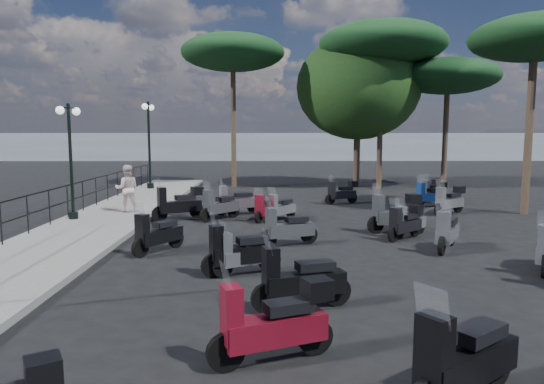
{
  "coord_description": "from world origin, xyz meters",
  "views": [
    {
      "loc": [
        -1.01,
        -11.42,
        2.98
      ],
      "look_at": [
        -0.89,
        3.21,
        1.2
      ],
      "focal_mm": 32.0,
      "sensor_mm": 36.0,
      "label": 1
    }
  ],
  "objects_px": {
    "scooter_4": "(179,204)",
    "scooter_13": "(463,362)",
    "scooter_2": "(240,252)",
    "scooter_14": "(447,232)",
    "scooter_8": "(244,255)",
    "scooter_7": "(300,281)",
    "scooter_16": "(281,209)",
    "scooter_29": "(431,195)",
    "lamp_post_1": "(70,154)",
    "broadleaf_tree": "(358,87)",
    "scooter_15": "(409,223)",
    "pine_3": "(535,39)",
    "scooter_28": "(449,201)",
    "scooter_22": "(405,223)",
    "pine_1": "(448,77)",
    "scooter_9": "(288,229)",
    "scooter_10": "(265,209)",
    "pine_0": "(382,45)",
    "scooter_21": "(395,214)",
    "pine_2": "(233,53)",
    "scooter_6": "(274,324)",
    "pedestrian_far": "(127,188)",
    "scooter_5": "(236,202)",
    "scooter_11": "(219,206)",
    "scooter_17": "(342,193)",
    "lamp_post_2": "(149,139)",
    "scooter_3": "(157,235)"
  },
  "relations": [
    {
      "from": "scooter_4",
      "to": "scooter_13",
      "type": "distance_m",
      "value": 12.66
    },
    {
      "from": "scooter_2",
      "to": "scooter_14",
      "type": "xyz_separation_m",
      "value": [
        5.15,
        2.07,
        -0.01
      ]
    },
    {
      "from": "scooter_8",
      "to": "scooter_7",
      "type": "bearing_deg",
      "value": 177.11
    },
    {
      "from": "scooter_16",
      "to": "scooter_29",
      "type": "relative_size",
      "value": 0.81
    },
    {
      "from": "lamp_post_1",
      "to": "broadleaf_tree",
      "type": "relative_size",
      "value": 0.45
    },
    {
      "from": "scooter_15",
      "to": "pine_3",
      "type": "height_order",
      "value": "pine_3"
    },
    {
      "from": "scooter_4",
      "to": "broadleaf_tree",
      "type": "xyz_separation_m",
      "value": [
        8.06,
        10.71,
        4.95
      ]
    },
    {
      "from": "scooter_4",
      "to": "scooter_28",
      "type": "distance_m",
      "value": 9.83
    },
    {
      "from": "scooter_15",
      "to": "scooter_22",
      "type": "bearing_deg",
      "value": 106.42
    },
    {
      "from": "scooter_28",
      "to": "pine_1",
      "type": "relative_size",
      "value": 0.21
    },
    {
      "from": "scooter_9",
      "to": "scooter_28",
      "type": "xyz_separation_m",
      "value": [
        6.18,
        5.0,
        0.04
      ]
    },
    {
      "from": "scooter_22",
      "to": "scooter_10",
      "type": "bearing_deg",
      "value": 12.21
    },
    {
      "from": "scooter_2",
      "to": "scooter_13",
      "type": "distance_m",
      "value": 5.68
    },
    {
      "from": "pine_1",
      "to": "scooter_28",
      "type": "bearing_deg",
      "value": -108.53
    },
    {
      "from": "scooter_28",
      "to": "broadleaf_tree",
      "type": "xyz_separation_m",
      "value": [
        -1.71,
        9.6,
        5.0
      ]
    },
    {
      "from": "scooter_13",
      "to": "scooter_22",
      "type": "bearing_deg",
      "value": -47.5
    },
    {
      "from": "broadleaf_tree",
      "to": "pine_3",
      "type": "distance_m",
      "value": 10.63
    },
    {
      "from": "pine_0",
      "to": "pine_3",
      "type": "relative_size",
      "value": 1.23
    },
    {
      "from": "scooter_21",
      "to": "pine_2",
      "type": "distance_m",
      "value": 15.36
    },
    {
      "from": "scooter_2",
      "to": "scooter_6",
      "type": "bearing_deg",
      "value": 168.34
    },
    {
      "from": "pedestrian_far",
      "to": "pine_2",
      "type": "distance_m",
      "value": 11.92
    },
    {
      "from": "scooter_5",
      "to": "scooter_10",
      "type": "height_order",
      "value": "scooter_5"
    },
    {
      "from": "scooter_4",
      "to": "scooter_11",
      "type": "height_order",
      "value": "scooter_4"
    },
    {
      "from": "scooter_7",
      "to": "scooter_17",
      "type": "relative_size",
      "value": 1.19
    },
    {
      "from": "scooter_4",
      "to": "lamp_post_1",
      "type": "bearing_deg",
      "value": 71.64
    },
    {
      "from": "scooter_14",
      "to": "scooter_29",
      "type": "height_order",
      "value": "scooter_14"
    },
    {
      "from": "scooter_2",
      "to": "scooter_6",
      "type": "distance_m",
      "value": 4.01
    },
    {
      "from": "scooter_6",
      "to": "scooter_8",
      "type": "distance_m",
      "value": 4.03
    },
    {
      "from": "broadleaf_tree",
      "to": "lamp_post_2",
      "type": "bearing_deg",
      "value": -168.25
    },
    {
      "from": "scooter_15",
      "to": "pine_2",
      "type": "bearing_deg",
      "value": -16.76
    },
    {
      "from": "scooter_28",
      "to": "pine_3",
      "type": "relative_size",
      "value": 0.2
    },
    {
      "from": "scooter_3",
      "to": "scooter_14",
      "type": "height_order",
      "value": "scooter_14"
    },
    {
      "from": "scooter_6",
      "to": "scooter_13",
      "type": "height_order",
      "value": "scooter_13"
    },
    {
      "from": "scooter_14",
      "to": "scooter_4",
      "type": "bearing_deg",
      "value": 0.63
    },
    {
      "from": "scooter_2",
      "to": "scooter_16",
      "type": "relative_size",
      "value": 1.38
    },
    {
      "from": "scooter_8",
      "to": "scooter_17",
      "type": "height_order",
      "value": "scooter_17"
    },
    {
      "from": "scooter_8",
      "to": "scooter_11",
      "type": "distance_m",
      "value": 6.61
    },
    {
      "from": "scooter_11",
      "to": "pine_3",
      "type": "bearing_deg",
      "value": -130.98
    },
    {
      "from": "scooter_21",
      "to": "pine_1",
      "type": "bearing_deg",
      "value": -47.26
    },
    {
      "from": "scooter_3",
      "to": "scooter_4",
      "type": "height_order",
      "value": "scooter_4"
    },
    {
      "from": "scooter_22",
      "to": "scooter_11",
      "type": "bearing_deg",
      "value": 19.39
    },
    {
      "from": "lamp_post_1",
      "to": "scooter_9",
      "type": "bearing_deg",
      "value": -12.53
    },
    {
      "from": "scooter_8",
      "to": "scooter_15",
      "type": "bearing_deg",
      "value": -80.14
    },
    {
      "from": "pedestrian_far",
      "to": "scooter_21",
      "type": "bearing_deg",
      "value": 147.4
    },
    {
      "from": "scooter_28",
      "to": "pedestrian_far",
      "type": "bearing_deg",
      "value": 56.08
    },
    {
      "from": "scooter_3",
      "to": "scooter_9",
      "type": "height_order",
      "value": "scooter_9"
    },
    {
      "from": "scooter_5",
      "to": "scooter_10",
      "type": "relative_size",
      "value": 1.2
    },
    {
      "from": "scooter_4",
      "to": "scooter_5",
      "type": "distance_m",
      "value": 2.19
    },
    {
      "from": "scooter_3",
      "to": "scooter_8",
      "type": "bearing_deg",
      "value": 174.47
    },
    {
      "from": "pedestrian_far",
      "to": "scooter_17",
      "type": "distance_m",
      "value": 8.75
    }
  ]
}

